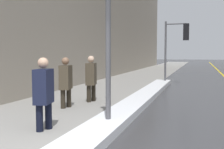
{
  "coord_description": "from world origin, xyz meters",
  "views": [
    {
      "loc": [
        2.23,
        -4.38,
        1.7
      ],
      "look_at": [
        -0.4,
        4.0,
        1.05
      ],
      "focal_mm": 45.0,
      "sensor_mm": 36.0,
      "label": 1
    }
  ],
  "objects_px": {
    "lamp_post": "(108,3)",
    "pedestrian_nearside": "(91,76)",
    "traffic_light_near": "(179,39)",
    "pedestrian_trailing": "(66,80)",
    "pedestrian_in_glasses": "(44,90)"
  },
  "relations": [
    {
      "from": "lamp_post",
      "to": "pedestrian_nearside",
      "type": "height_order",
      "value": "lamp_post"
    },
    {
      "from": "traffic_light_near",
      "to": "pedestrian_nearside",
      "type": "bearing_deg",
      "value": -108.2
    },
    {
      "from": "lamp_post",
      "to": "pedestrian_trailing",
      "type": "distance_m",
      "value": 3.32
    },
    {
      "from": "pedestrian_nearside",
      "to": "lamp_post",
      "type": "bearing_deg",
      "value": 17.23
    },
    {
      "from": "pedestrian_trailing",
      "to": "pedestrian_nearside",
      "type": "relative_size",
      "value": 0.98
    },
    {
      "from": "traffic_light_near",
      "to": "pedestrian_trailing",
      "type": "distance_m",
      "value": 8.61
    },
    {
      "from": "pedestrian_in_glasses",
      "to": "pedestrian_trailing",
      "type": "bearing_deg",
      "value": -174.77
    },
    {
      "from": "traffic_light_near",
      "to": "pedestrian_nearside",
      "type": "distance_m",
      "value": 7.31
    },
    {
      "from": "lamp_post",
      "to": "pedestrian_nearside",
      "type": "xyz_separation_m",
      "value": [
        -1.65,
        3.09,
        -1.93
      ]
    },
    {
      "from": "traffic_light_near",
      "to": "pedestrian_nearside",
      "type": "xyz_separation_m",
      "value": [
        -2.49,
        -6.69,
        -1.6
      ]
    },
    {
      "from": "lamp_post",
      "to": "pedestrian_trailing",
      "type": "relative_size",
      "value": 2.96
    },
    {
      "from": "pedestrian_in_glasses",
      "to": "pedestrian_trailing",
      "type": "relative_size",
      "value": 1.02
    },
    {
      "from": "lamp_post",
      "to": "pedestrian_in_glasses",
      "type": "relative_size",
      "value": 2.9
    },
    {
      "from": "lamp_post",
      "to": "traffic_light_near",
      "type": "relative_size",
      "value": 1.35
    },
    {
      "from": "pedestrian_in_glasses",
      "to": "pedestrian_trailing",
      "type": "distance_m",
      "value": 2.6
    }
  ]
}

